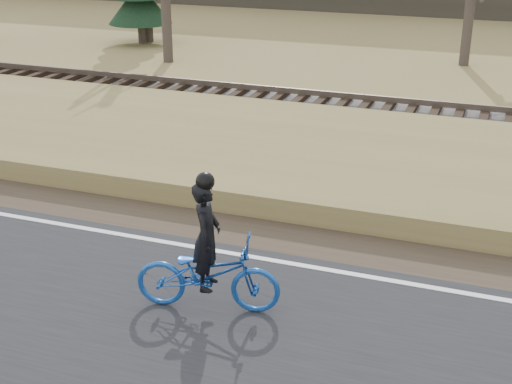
% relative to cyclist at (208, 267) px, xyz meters
% --- Properties ---
extents(ground, '(120.00, 120.00, 0.00)m').
position_rel_cyclist_xyz_m(ground, '(-4.66, 1.48, -0.72)').
color(ground, olive).
rests_on(ground, ground).
extents(edge_line, '(120.00, 0.12, 0.01)m').
position_rel_cyclist_xyz_m(edge_line, '(-4.66, 1.68, -0.66)').
color(edge_line, silver).
rests_on(edge_line, road).
extents(shoulder, '(120.00, 1.60, 0.04)m').
position_rel_cyclist_xyz_m(shoulder, '(-4.66, 2.68, -0.70)').
color(shoulder, '#473A2B').
rests_on(shoulder, ground).
extents(embankment, '(120.00, 5.00, 0.44)m').
position_rel_cyclist_xyz_m(embankment, '(-4.66, 5.68, -0.50)').
color(embankment, olive).
rests_on(embankment, ground).
extents(ballast, '(120.00, 3.00, 0.45)m').
position_rel_cyclist_xyz_m(ballast, '(-4.66, 9.48, -0.50)').
color(ballast, slate).
rests_on(ballast, ground).
extents(railroad, '(120.00, 2.40, 0.29)m').
position_rel_cyclist_xyz_m(railroad, '(-4.66, 9.48, -0.19)').
color(railroad, black).
rests_on(railroad, ballast).
extents(cyclist, '(2.18, 1.14, 2.09)m').
position_rel_cyclist_xyz_m(cyclist, '(0.00, 0.00, 0.00)').
color(cyclist, '#16479B').
rests_on(cyclist, road).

